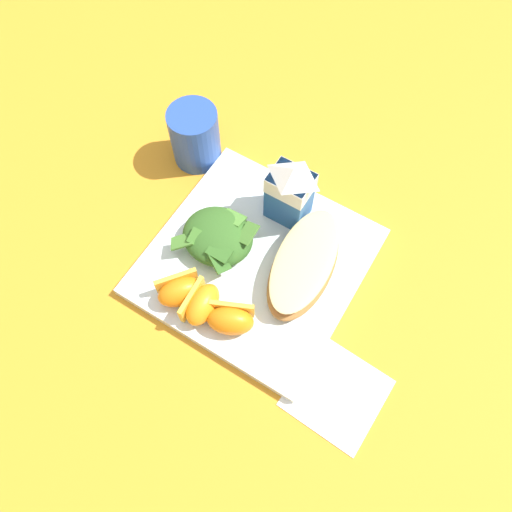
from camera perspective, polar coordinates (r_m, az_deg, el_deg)
name	(u,v)px	position (r m, az deg, el deg)	size (l,w,h in m)	color
ground	(256,264)	(0.70, 0.00, -0.93)	(3.00, 3.00, 0.00)	orange
white_plate	(256,262)	(0.69, 0.00, -0.65)	(0.28, 0.28, 0.02)	silver
cheesy_pizza_bread	(304,264)	(0.66, 5.56, -0.90)	(0.10, 0.18, 0.04)	#A87038
green_salad_pile	(218,236)	(0.68, -4.44, 2.28)	(0.10, 0.10, 0.05)	#336023
milk_carton	(292,191)	(0.67, 4.13, 7.49)	(0.06, 0.04, 0.11)	#23569E
orange_wedge_front	(180,291)	(0.65, -8.79, -3.97)	(0.07, 0.07, 0.04)	orange
orange_wedge_middle	(202,304)	(0.64, -6.30, -5.52)	(0.04, 0.06, 0.04)	orange
orange_wedge_rear	(231,319)	(0.63, -2.95, -7.32)	(0.07, 0.06, 0.04)	orange
paper_napkin	(337,393)	(0.65, 9.32, -15.33)	(0.11, 0.11, 0.00)	white
drinking_blue_cup	(195,136)	(0.77, -7.06, 13.55)	(0.07, 0.07, 0.09)	#284CA3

